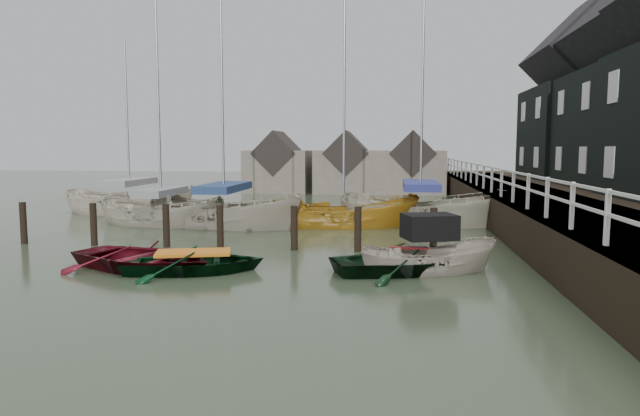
# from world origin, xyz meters

# --- Properties ---
(ground) EXTENTS (120.00, 120.00, 0.00)m
(ground) POSITION_xyz_m (0.00, 0.00, 0.00)
(ground) COLOR #2E3B25
(ground) RESTS_ON ground
(pier) EXTENTS (3.04, 32.00, 2.70)m
(pier) POSITION_xyz_m (9.48, 10.00, 0.71)
(pier) COLOR black
(pier) RESTS_ON ground
(mooring_pilings) EXTENTS (13.72, 0.22, 1.80)m
(mooring_pilings) POSITION_xyz_m (-1.11, 3.00, 0.50)
(mooring_pilings) COLOR black
(mooring_pilings) RESTS_ON ground
(far_sheds) EXTENTS (14.00, 4.08, 4.39)m
(far_sheds) POSITION_xyz_m (0.83, 26.00, 1.86)
(far_sheds) COLOR #665B51
(far_sheds) RESTS_ON ground
(rowboat_red) EXTENTS (4.96, 4.23, 0.87)m
(rowboat_red) POSITION_xyz_m (-2.26, -0.34, 0.00)
(rowboat_red) COLOR #580C17
(rowboat_red) RESTS_ON ground
(rowboat_green) EXTENTS (4.21, 3.49, 0.75)m
(rowboat_green) POSITION_xyz_m (-0.84, -0.46, 0.00)
(rowboat_green) COLOR black
(rowboat_green) RESTS_ON ground
(rowboat_dkgreen) EXTENTS (4.77, 4.12, 0.83)m
(rowboat_dkgreen) POSITION_xyz_m (4.69, 0.29, 0.00)
(rowboat_dkgreen) COLOR black
(rowboat_dkgreen) RESTS_ON ground
(motorboat) EXTENTS (3.90, 2.40, 2.19)m
(motorboat) POSITION_xyz_m (5.22, 0.33, 0.12)
(motorboat) COLOR #B8AC9D
(motorboat) RESTS_ON ground
(sailboat_a) EXTENTS (6.27, 3.58, 11.29)m
(sailboat_a) POSITION_xyz_m (-5.33, 8.15, 0.07)
(sailboat_a) COLOR beige
(sailboat_a) RESTS_ON ground
(sailboat_b) EXTENTS (7.39, 4.22, 11.13)m
(sailboat_b) POSITION_xyz_m (-2.58, 7.97, 0.06)
(sailboat_b) COLOR #BAB09F
(sailboat_b) RESTS_ON ground
(sailboat_c) EXTENTS (6.38, 2.93, 10.62)m
(sailboat_c) POSITION_xyz_m (2.26, 8.71, 0.01)
(sailboat_c) COLOR #B78322
(sailboat_c) RESTS_ON ground
(sailboat_d) EXTENTS (7.57, 4.34, 11.26)m
(sailboat_d) POSITION_xyz_m (5.40, 9.76, 0.06)
(sailboat_d) COLOR #BAB49F
(sailboat_d) RESTS_ON ground
(sailboat_e) EXTENTS (6.77, 2.72, 9.67)m
(sailboat_e) POSITION_xyz_m (-8.50, 11.82, 0.06)
(sailboat_e) COLOR beige
(sailboat_e) RESTS_ON ground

